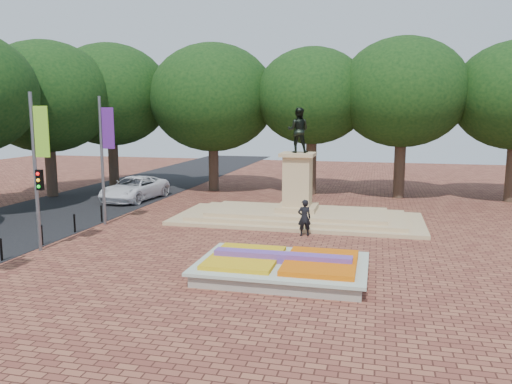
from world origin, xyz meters
TOP-DOWN VIEW (x-y plane):
  - ground at (0.00, 0.00)m, footprint 90.00×90.00m
  - asphalt_street at (-15.00, 5.00)m, footprint 9.00×90.00m
  - flower_bed at (1.03, -2.00)m, footprint 6.30×4.30m
  - monument at (0.00, 8.00)m, footprint 14.00×6.00m
  - tree_row_back at (2.33, 18.00)m, footprint 44.80×8.80m
  - banner_poles at (-10.08, -1.31)m, footprint 0.88×11.17m
  - bollard_row at (-10.70, -1.50)m, footprint 0.12×13.12m
  - van at (-12.31, 12.14)m, footprint 3.24×6.19m
  - pedestrian at (0.91, 4.50)m, footprint 0.79×0.65m

SIDE VIEW (x-z plane):
  - ground at x=0.00m, z-range 0.00..0.00m
  - asphalt_street at x=-15.00m, z-range 0.00..0.02m
  - flower_bed at x=1.03m, z-range -0.08..0.83m
  - bollard_row at x=-10.70m, z-range 0.04..1.02m
  - van at x=-12.31m, z-range 0.00..1.66m
  - monument at x=0.00m, z-range -2.32..4.09m
  - pedestrian at x=0.91m, z-range 0.00..1.85m
  - banner_poles at x=-10.08m, z-range 0.38..7.38m
  - tree_row_back at x=2.33m, z-range 1.46..11.89m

